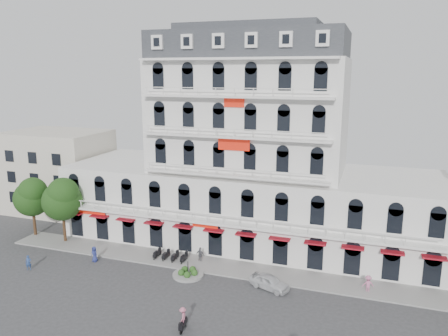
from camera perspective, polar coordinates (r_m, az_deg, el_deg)
ground at (r=40.47m, az=-4.19°, el=-18.06°), size 120.00×120.00×0.00m
sidewalk at (r=47.86m, az=0.14°, el=-12.83°), size 53.00×4.00×0.16m
main_building at (r=52.93m, az=3.29°, el=0.92°), size 45.00×15.00×25.80m
flank_building_west at (r=69.60m, az=-20.77°, el=-0.41°), size 14.00×10.00×12.00m
traffic_island at (r=46.26m, az=-4.72°, el=-13.58°), size 3.20×3.20×1.60m
parked_scooter_row at (r=49.96m, az=-7.00°, el=-11.90°), size 4.40×1.80×1.10m
tree_west_outer at (r=59.85m, az=-23.79°, el=-3.32°), size 4.50×4.48×7.76m
tree_west_inner at (r=56.18m, az=-20.39°, el=-3.66°), size 4.76×4.76×8.25m
parked_car at (r=43.74m, az=5.96°, el=-14.59°), size 4.36×2.93×1.38m
rider_center at (r=37.42m, az=-5.39°, el=-18.97°), size 0.71×1.70×2.03m
pedestrian_left at (r=51.08m, az=-16.57°, el=-10.73°), size 0.96×0.75×1.74m
pedestrian_mid at (r=48.95m, az=-3.12°, el=-11.26°), size 1.06×0.58×1.71m
pedestrian_right at (r=44.91m, az=18.29°, el=-14.20°), size 1.25×0.93×1.72m
pedestrian_far at (r=51.52m, az=-24.18°, el=-11.21°), size 0.70×0.62×1.60m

